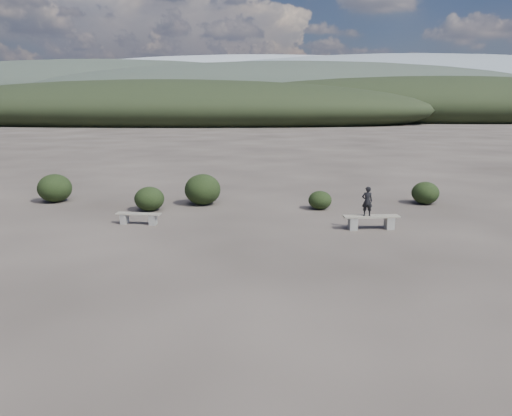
{
  "coord_description": "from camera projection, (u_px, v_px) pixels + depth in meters",
  "views": [
    {
      "loc": [
        0.74,
        -11.6,
        4.33
      ],
      "look_at": [
        -0.17,
        3.5,
        1.1
      ],
      "focal_mm": 35.0,
      "sensor_mm": 36.0,
      "label": 1
    }
  ],
  "objects": [
    {
      "name": "bench_right",
      "position": [
        371.0,
        221.0,
        17.22
      ],
      "size": [
        1.97,
        0.64,
        0.48
      ],
      "rotation": [
        0.0,
        0.0,
        0.12
      ],
      "color": "gray",
      "rests_on": "ground"
    },
    {
      "name": "seated_person",
      "position": [
        367.0,
        201.0,
        17.06
      ],
      "size": [
        0.4,
        0.28,
        1.02
      ],
      "primitive_type": "imported",
      "rotation": [
        0.0,
        0.0,
        3.24
      ],
      "color": "black",
      "rests_on": "bench_right"
    },
    {
      "name": "shrub_e",
      "position": [
        425.0,
        193.0,
        21.47
      ],
      "size": [
        1.16,
        1.16,
        0.97
      ],
      "primitive_type": "ellipsoid",
      "color": "black",
      "rests_on": "ground"
    },
    {
      "name": "shrub_a",
      "position": [
        149.0,
        199.0,
        20.14
      ],
      "size": [
        1.2,
        1.2,
        0.98
      ],
      "primitive_type": "ellipsoid",
      "color": "black",
      "rests_on": "ground"
    },
    {
      "name": "shrub_c",
      "position": [
        320.0,
        200.0,
        20.42
      ],
      "size": [
        0.95,
        0.95,
        0.76
      ],
      "primitive_type": "ellipsoid",
      "color": "black",
      "rests_on": "ground"
    },
    {
      "name": "shrub_b",
      "position": [
        203.0,
        189.0,
        21.3
      ],
      "size": [
        1.54,
        1.54,
        1.32
      ],
      "primitive_type": "ellipsoid",
      "color": "black",
      "rests_on": "ground"
    },
    {
      "name": "mountain_ridges",
      "position": [
        275.0,
        92.0,
        341.44
      ],
      "size": [
        500.0,
        400.0,
        56.0
      ],
      "color": "black",
      "rests_on": "ground"
    },
    {
      "name": "ground",
      "position": [
        254.0,
        281.0,
        12.27
      ],
      "size": [
        1200.0,
        1200.0,
        0.0
      ],
      "primitive_type": "plane",
      "color": "#322C27",
      "rests_on": "ground"
    },
    {
      "name": "bench_left",
      "position": [
        139.0,
        218.0,
        17.95
      ],
      "size": [
        1.64,
        0.48,
        0.4
      ],
      "rotation": [
        0.0,
        0.0,
        -0.09
      ],
      "color": "gray",
      "rests_on": "ground"
    },
    {
      "name": "shrub_f",
      "position": [
        55.0,
        188.0,
        21.88
      ],
      "size": [
        1.46,
        1.46,
        1.23
      ],
      "primitive_type": "ellipsoid",
      "color": "black",
      "rests_on": "ground"
    }
  ]
}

